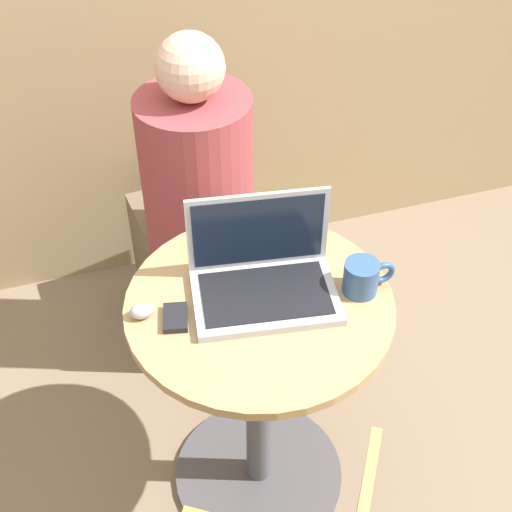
% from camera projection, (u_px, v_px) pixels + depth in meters
% --- Properties ---
extents(ground_plane, '(12.00, 12.00, 0.00)m').
position_uv_depth(ground_plane, '(259.00, 474.00, 2.21)').
color(ground_plane, '#7F6B56').
extents(round_table, '(0.65, 0.65, 0.76)m').
position_uv_depth(round_table, '(259.00, 376.00, 1.89)').
color(round_table, '#4C4C51').
rests_on(round_table, ground_plane).
extents(laptop, '(0.37, 0.28, 0.23)m').
position_uv_depth(laptop, '(263.00, 275.00, 1.69)').
color(laptop, '#B7B7BC').
rests_on(laptop, round_table).
extents(cell_phone, '(0.07, 0.10, 0.02)m').
position_uv_depth(cell_phone, '(175.00, 317.00, 1.65)').
color(cell_phone, black).
rests_on(cell_phone, round_table).
extents(computer_mouse, '(0.06, 0.04, 0.04)m').
position_uv_depth(computer_mouse, '(142.00, 311.00, 1.65)').
color(computer_mouse, '#B2B2B7').
rests_on(computer_mouse, round_table).
extents(coffee_cup, '(0.13, 0.08, 0.08)m').
position_uv_depth(coffee_cup, '(363.00, 277.00, 1.70)').
color(coffee_cup, '#335684').
rests_on(coffee_cup, round_table).
extents(person_seated, '(0.37, 0.54, 1.18)m').
position_uv_depth(person_seated, '(195.00, 225.00, 2.34)').
color(person_seated, brown).
rests_on(person_seated, ground_plane).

